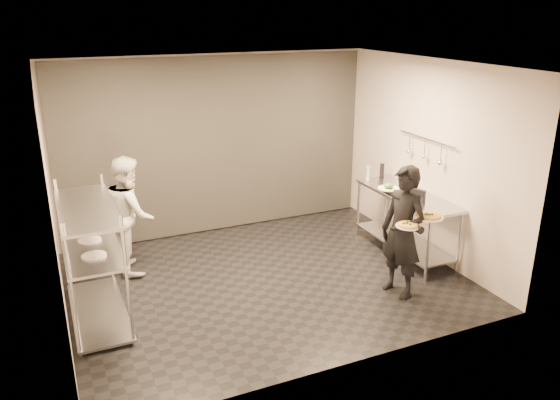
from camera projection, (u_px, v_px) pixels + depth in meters
name	position (u px, v px, depth m)	size (l,w,h in m)	color
room_shell	(235.00, 158.00, 7.82)	(5.00, 4.00, 2.80)	black
pass_rack	(92.00, 256.00, 6.19)	(0.60, 1.60, 1.50)	silver
prep_counter	(406.00, 213.00, 7.90)	(0.60, 1.80, 0.92)	silver
utensil_rail	(425.00, 150.00, 7.68)	(0.07, 1.20, 0.31)	silver
waiter	(403.00, 232.00, 6.68)	(0.61, 0.40, 1.67)	black
chef	(130.00, 214.00, 7.36)	(0.78, 0.61, 1.61)	silver
pizza_plate_near	(408.00, 225.00, 6.38)	(0.28, 0.28, 0.05)	white
pizza_plate_far	(429.00, 216.00, 6.50)	(0.34, 0.34, 0.05)	white
salad_plate	(388.00, 187.00, 6.76)	(0.26, 0.26, 0.07)	white
pos_monitor	(416.00, 196.00, 7.42)	(0.05, 0.27, 0.20)	black
bottle_green	(368.00, 173.00, 8.39)	(0.06, 0.06, 0.22)	#98A597
bottle_clear	(400.00, 182.00, 7.99)	(0.06, 0.06, 0.21)	#98A597
bottle_dark	(382.00, 171.00, 8.49)	(0.07, 0.07, 0.23)	black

